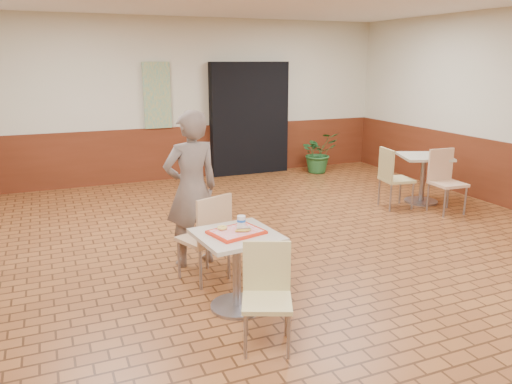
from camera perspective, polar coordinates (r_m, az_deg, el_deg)
name	(u,v)px	position (r m, az deg, el deg)	size (l,w,h in m)	color
room_shell	(321,136)	(5.06, 7.41, 6.41)	(8.01, 10.01, 3.01)	brown
wainscot_band	(318,230)	(5.30, 7.05, -4.35)	(8.00, 10.00, 1.00)	#552210
corridor_doorway	(249,119)	(9.99, -0.76, 8.36)	(1.60, 0.22, 2.20)	black
promo_poster	(157,95)	(9.48, -11.23, 10.77)	(0.50, 0.03, 1.20)	gray
main_table	(237,258)	(4.57, -2.22, -7.57)	(0.69, 0.69, 0.73)	#BDB198
chair_main_front	(267,290)	(4.04, 1.25, -11.09)	(0.51, 0.51, 0.84)	#CBBB7A
chair_main_back	(208,234)	(5.12, -5.53, -4.75)	(0.56, 0.56, 0.93)	tan
customer	(192,189)	(5.49, -7.37, 0.31)	(0.63, 0.41, 1.73)	#6E5F55
serving_tray	(236,232)	(4.48, -2.25, -4.60)	(0.45, 0.35, 0.03)	red
ring_donut	(222,228)	(4.51, -3.89, -4.10)	(0.09, 0.09, 0.03)	#E5C353
long_john_donut	(243,229)	(4.44, -1.47, -4.31)	(0.15, 0.10, 0.04)	gold
paper_cup	(241,221)	(4.57, -1.69, -3.32)	(0.08, 0.08, 0.10)	silver
second_table	(423,171)	(8.40, 18.59, 2.31)	(0.73, 0.73, 0.77)	#B3AD90
chair_second_left	(392,175)	(7.95, 15.32, 1.90)	(0.49, 0.49, 0.93)	tan
chair_second_front	(445,177)	(8.00, 20.77, 1.57)	(0.46, 0.46, 0.94)	tan
potted_plant	(318,152)	(10.24, 7.14, 4.52)	(0.74, 0.64, 0.82)	#235726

